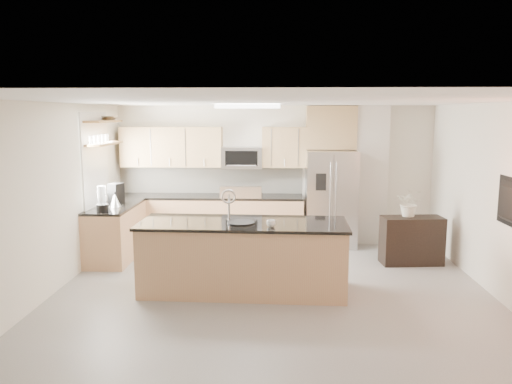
{
  "coord_description": "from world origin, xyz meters",
  "views": [
    {
      "loc": [
        0.05,
        -6.3,
        2.44
      ],
      "look_at": [
        -0.26,
        1.3,
        1.25
      ],
      "focal_mm": 35.0,
      "sensor_mm": 36.0,
      "label": 1
    }
  ],
  "objects_px": {
    "refrigerator": "(331,198)",
    "television": "(511,205)",
    "credenza": "(412,240)",
    "kettle": "(115,200)",
    "microwave": "(242,158)",
    "blender": "(102,201)",
    "flower_vase": "(410,196)",
    "range": "(242,219)",
    "island": "(243,256)",
    "cup": "(271,223)",
    "platter": "(241,223)",
    "coffee_maker": "(116,194)",
    "bowl": "(109,118)"
  },
  "relations": [
    {
      "from": "range",
      "to": "microwave",
      "type": "distance_m",
      "value": 1.16
    },
    {
      "from": "range",
      "to": "kettle",
      "type": "relative_size",
      "value": 4.65
    },
    {
      "from": "blender",
      "to": "flower_vase",
      "type": "xyz_separation_m",
      "value": [
        4.9,
        0.51,
        0.03
      ]
    },
    {
      "from": "blender",
      "to": "television",
      "type": "relative_size",
      "value": 0.39
    },
    {
      "from": "bowl",
      "to": "flower_vase",
      "type": "relative_size",
      "value": 0.52
    },
    {
      "from": "range",
      "to": "coffee_maker",
      "type": "distance_m",
      "value": 2.36
    },
    {
      "from": "flower_vase",
      "to": "television",
      "type": "distance_m",
      "value": 2.11
    },
    {
      "from": "microwave",
      "to": "flower_vase",
      "type": "relative_size",
      "value": 1.11
    },
    {
      "from": "microwave",
      "to": "blender",
      "type": "distance_m",
      "value": 2.78
    },
    {
      "from": "island",
      "to": "flower_vase",
      "type": "bearing_deg",
      "value": 30.21
    },
    {
      "from": "refrigerator",
      "to": "flower_vase",
      "type": "height_order",
      "value": "refrigerator"
    },
    {
      "from": "range",
      "to": "blender",
      "type": "height_order",
      "value": "blender"
    },
    {
      "from": "refrigerator",
      "to": "kettle",
      "type": "height_order",
      "value": "refrigerator"
    },
    {
      "from": "flower_vase",
      "to": "bowl",
      "type": "bearing_deg",
      "value": 174.04
    },
    {
      "from": "kettle",
      "to": "bowl",
      "type": "xyz_separation_m",
      "value": [
        -0.23,
        0.58,
        1.35
      ]
    },
    {
      "from": "platter",
      "to": "refrigerator",
      "type": "bearing_deg",
      "value": 60.3
    },
    {
      "from": "island",
      "to": "television",
      "type": "relative_size",
      "value": 2.67
    },
    {
      "from": "cup",
      "to": "blender",
      "type": "xyz_separation_m",
      "value": [
        -2.66,
        1.19,
        0.07
      ]
    },
    {
      "from": "cup",
      "to": "blender",
      "type": "height_order",
      "value": "blender"
    },
    {
      "from": "range",
      "to": "island",
      "type": "distance_m",
      "value": 2.57
    },
    {
      "from": "coffee_maker",
      "to": "television",
      "type": "relative_size",
      "value": 0.33
    },
    {
      "from": "refrigerator",
      "to": "platter",
      "type": "bearing_deg",
      "value": -119.7
    },
    {
      "from": "platter",
      "to": "television",
      "type": "relative_size",
      "value": 0.35
    },
    {
      "from": "blender",
      "to": "flower_vase",
      "type": "relative_size",
      "value": 0.61
    },
    {
      "from": "flower_vase",
      "to": "platter",
      "type": "bearing_deg",
      "value": -150.35
    },
    {
      "from": "cup",
      "to": "refrigerator",
      "type": "bearing_deg",
      "value": 68.99
    },
    {
      "from": "island",
      "to": "cup",
      "type": "bearing_deg",
      "value": -34.29
    },
    {
      "from": "cup",
      "to": "kettle",
      "type": "xyz_separation_m",
      "value": [
        -2.61,
        1.66,
        0.0
      ]
    },
    {
      "from": "kettle",
      "to": "flower_vase",
      "type": "relative_size",
      "value": 0.36
    },
    {
      "from": "cup",
      "to": "television",
      "type": "xyz_separation_m",
      "value": [
        2.93,
        -0.27,
        0.32
      ]
    },
    {
      "from": "credenza",
      "to": "coffee_maker",
      "type": "height_order",
      "value": "coffee_maker"
    },
    {
      "from": "island",
      "to": "cup",
      "type": "height_order",
      "value": "island"
    },
    {
      "from": "coffee_maker",
      "to": "microwave",
      "type": "bearing_deg",
      "value": 26.25
    },
    {
      "from": "bowl",
      "to": "television",
      "type": "height_order",
      "value": "bowl"
    },
    {
      "from": "range",
      "to": "microwave",
      "type": "relative_size",
      "value": 1.5
    },
    {
      "from": "range",
      "to": "island",
      "type": "bearing_deg",
      "value": -85.58
    },
    {
      "from": "range",
      "to": "island",
      "type": "xyz_separation_m",
      "value": [
        0.2,
        -2.57,
        0.02
      ]
    },
    {
      "from": "coffee_maker",
      "to": "flower_vase",
      "type": "height_order",
      "value": "flower_vase"
    },
    {
      "from": "microwave",
      "to": "flower_vase",
      "type": "height_order",
      "value": "microwave"
    },
    {
      "from": "coffee_maker",
      "to": "flower_vase",
      "type": "distance_m",
      "value": 4.93
    },
    {
      "from": "range",
      "to": "island",
      "type": "relative_size",
      "value": 0.4
    },
    {
      "from": "island",
      "to": "television",
      "type": "distance_m",
      "value": 3.47
    },
    {
      "from": "refrigerator",
      "to": "television",
      "type": "distance_m",
      "value": 3.62
    },
    {
      "from": "credenza",
      "to": "television",
      "type": "height_order",
      "value": "television"
    },
    {
      "from": "island",
      "to": "platter",
      "type": "bearing_deg",
      "value": -104.36
    },
    {
      "from": "refrigerator",
      "to": "kettle",
      "type": "bearing_deg",
      "value": -162.81
    },
    {
      "from": "kettle",
      "to": "flower_vase",
      "type": "height_order",
      "value": "flower_vase"
    },
    {
      "from": "cup",
      "to": "platter",
      "type": "xyz_separation_m",
      "value": [
        -0.41,
        0.2,
        -0.04
      ]
    },
    {
      "from": "island",
      "to": "kettle",
      "type": "distance_m",
      "value": 2.67
    },
    {
      "from": "coffee_maker",
      "to": "bowl",
      "type": "xyz_separation_m",
      "value": [
        -0.16,
        0.3,
        1.29
      ]
    }
  ]
}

